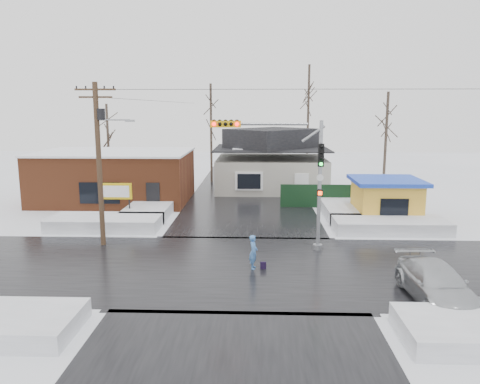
{
  "coord_description": "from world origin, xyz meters",
  "views": [
    {
      "loc": [
        0.63,
        -21.69,
        7.67
      ],
      "look_at": [
        -0.28,
        3.98,
        3.0
      ],
      "focal_mm": 35.0,
      "sensor_mm": 36.0,
      "label": 1
    }
  ],
  "objects_px": {
    "traffic_signal": "(290,167)",
    "marquee_sign": "(116,192)",
    "pedestrian": "(253,252)",
    "car": "(436,284)",
    "utility_pole": "(100,155)",
    "kiosk": "(386,199)"
  },
  "relations": [
    {
      "from": "kiosk",
      "to": "traffic_signal",
      "type": "bearing_deg",
      "value": -135.16
    },
    {
      "from": "utility_pole",
      "to": "car",
      "type": "xyz_separation_m",
      "value": [
        15.75,
        -7.26,
        -4.38
      ]
    },
    {
      "from": "marquee_sign",
      "to": "car",
      "type": "relative_size",
      "value": 0.51
    },
    {
      "from": "marquee_sign",
      "to": "kiosk",
      "type": "height_order",
      "value": "kiosk"
    },
    {
      "from": "utility_pole",
      "to": "marquee_sign",
      "type": "height_order",
      "value": "utility_pole"
    },
    {
      "from": "marquee_sign",
      "to": "pedestrian",
      "type": "distance_m",
      "value": 13.62
    },
    {
      "from": "kiosk",
      "to": "car",
      "type": "relative_size",
      "value": 0.91
    },
    {
      "from": "pedestrian",
      "to": "car",
      "type": "bearing_deg",
      "value": -110.75
    },
    {
      "from": "utility_pole",
      "to": "traffic_signal",
      "type": "bearing_deg",
      "value": -2.95
    },
    {
      "from": "traffic_signal",
      "to": "utility_pole",
      "type": "relative_size",
      "value": 0.78
    },
    {
      "from": "traffic_signal",
      "to": "pedestrian",
      "type": "height_order",
      "value": "traffic_signal"
    },
    {
      "from": "traffic_signal",
      "to": "car",
      "type": "relative_size",
      "value": 1.39
    },
    {
      "from": "marquee_sign",
      "to": "traffic_signal",
      "type": "bearing_deg",
      "value": -29.72
    },
    {
      "from": "traffic_signal",
      "to": "utility_pole",
      "type": "bearing_deg",
      "value": 177.05
    },
    {
      "from": "marquee_sign",
      "to": "utility_pole",
      "type": "bearing_deg",
      "value": -79.87
    },
    {
      "from": "marquee_sign",
      "to": "pedestrian",
      "type": "relative_size",
      "value": 1.55
    },
    {
      "from": "car",
      "to": "traffic_signal",
      "type": "bearing_deg",
      "value": 125.84
    },
    {
      "from": "kiosk",
      "to": "car",
      "type": "height_order",
      "value": "kiosk"
    },
    {
      "from": "traffic_signal",
      "to": "marquee_sign",
      "type": "xyz_separation_m",
      "value": [
        -11.43,
        6.53,
        -2.62
      ]
    },
    {
      "from": "marquee_sign",
      "to": "kiosk",
      "type": "relative_size",
      "value": 0.55
    },
    {
      "from": "traffic_signal",
      "to": "marquee_sign",
      "type": "distance_m",
      "value": 13.42
    },
    {
      "from": "marquee_sign",
      "to": "car",
      "type": "distance_m",
      "value": 21.45
    }
  ]
}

